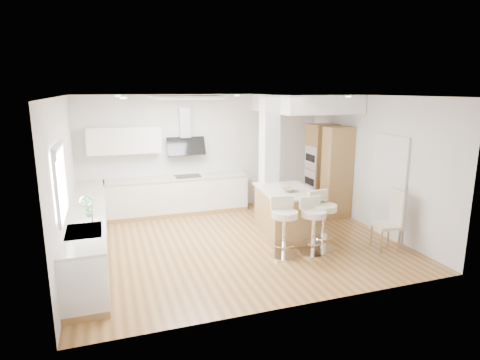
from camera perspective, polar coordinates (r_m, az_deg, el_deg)
name	(u,v)px	position (r m, az deg, el deg)	size (l,w,h in m)	color
ground	(237,242)	(7.92, -0.40, -8.83)	(6.00, 6.00, 0.00)	#A6733D
ceiling	(237,242)	(7.92, -0.40, -8.83)	(6.00, 5.00, 0.02)	white
wall_back	(205,153)	(9.89, -4.99, 3.91)	(6.00, 0.04, 2.80)	silver
wall_left	(64,184)	(7.19, -23.76, -0.51)	(0.04, 5.00, 2.80)	silver
wall_right	(372,163)	(8.91, 18.23, 2.34)	(0.04, 5.00, 2.80)	silver
skylight	(187,97)	(7.74, -7.55, 11.59)	(4.10, 2.10, 0.06)	silver
window_left	(60,177)	(6.25, -24.24, 0.34)	(0.06, 1.28, 1.07)	silver
doorway_right	(388,188)	(8.51, 20.30, -1.04)	(0.05, 1.00, 2.10)	#3F3931
counter_left	(89,231)	(7.64, -20.74, -6.86)	(0.63, 4.50, 1.35)	#A57B46
counter_back	(171,186)	(9.58, -9.83, -0.81)	(3.62, 0.63, 2.50)	#A57B46
pillar	(269,161)	(8.76, 4.16, 2.77)	(0.35, 0.35, 2.80)	silver
soffit	(304,103)	(9.49, 9.16, 10.71)	(1.78, 2.20, 0.40)	white
oven_column	(327,169)	(9.80, 12.29, 1.50)	(0.63, 1.21, 2.10)	#A57B46
peninsula	(286,212)	(8.22, 6.62, -4.54)	(1.19, 1.66, 1.02)	#A57B46
bar_stool_a	(284,224)	(7.11, 6.29, -6.27)	(0.55, 0.55, 1.08)	silver
bar_stool_b	(313,223)	(7.33, 10.34, -6.03)	(0.47, 0.47, 1.03)	silver
bar_stool_c	(323,217)	(7.58, 11.66, -5.19)	(0.57, 0.57, 1.09)	silver
dining_chair	(392,218)	(7.91, 20.75, -5.05)	(0.50, 0.50, 1.14)	beige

